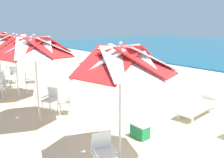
{
  "coord_description": "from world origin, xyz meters",
  "views": [
    {
      "loc": [
        3.35,
        -5.76,
        3.06
      ],
      "look_at": [
        -3.72,
        -0.1,
        1.0
      ],
      "focal_mm": 38.77,
      "sensor_mm": 36.0,
      "label": 1
    }
  ],
  "objects_px": {
    "beach_umbrella_0": "(120,60)",
    "plastic_chair_8": "(5,72)",
    "beach_umbrella_1": "(34,48)",
    "sun_lounger_1": "(198,106)",
    "plastic_chair_5": "(1,84)",
    "plastic_chair_1": "(51,98)",
    "cooler_box": "(140,131)",
    "beach_umbrella_2": "(14,43)",
    "plastic_chair_2": "(67,100)",
    "plastic_chair_7": "(9,78)",
    "plastic_chair_4": "(29,81)",
    "plastic_chair_0": "(103,150)",
    "plastic_chair_6": "(13,74)"
  },
  "relations": [
    {
      "from": "beach_umbrella_0",
      "to": "plastic_chair_8",
      "type": "bearing_deg",
      "value": 178.46
    },
    {
      "from": "beach_umbrella_1",
      "to": "sun_lounger_1",
      "type": "height_order",
      "value": "beach_umbrella_1"
    },
    {
      "from": "beach_umbrella_0",
      "to": "plastic_chair_5",
      "type": "bearing_deg",
      "value": -175.1
    },
    {
      "from": "plastic_chair_1",
      "to": "cooler_box",
      "type": "height_order",
      "value": "plastic_chair_1"
    },
    {
      "from": "plastic_chair_8",
      "to": "cooler_box",
      "type": "distance_m",
      "value": 9.48
    },
    {
      "from": "beach_umbrella_2",
      "to": "plastic_chair_5",
      "type": "relative_size",
      "value": 3.14
    },
    {
      "from": "plastic_chair_2",
      "to": "plastic_chair_7",
      "type": "distance_m",
      "value": 5.01
    },
    {
      "from": "plastic_chair_4",
      "to": "plastic_chair_7",
      "type": "xyz_separation_m",
      "value": [
        -1.34,
        -0.5,
        0.0
      ]
    },
    {
      "from": "plastic_chair_2",
      "to": "beach_umbrella_2",
      "type": "height_order",
      "value": "beach_umbrella_2"
    },
    {
      "from": "plastic_chair_8",
      "to": "plastic_chair_5",
      "type": "bearing_deg",
      "value": -18.58
    },
    {
      "from": "plastic_chair_2",
      "to": "plastic_chair_5",
      "type": "distance_m",
      "value": 4.06
    },
    {
      "from": "plastic_chair_0",
      "to": "plastic_chair_2",
      "type": "relative_size",
      "value": 1.0
    },
    {
      "from": "plastic_chair_5",
      "to": "plastic_chair_4",
      "type": "bearing_deg",
      "value": 77.73
    },
    {
      "from": "plastic_chair_4",
      "to": "sun_lounger_1",
      "type": "height_order",
      "value": "plastic_chair_4"
    },
    {
      "from": "plastic_chair_2",
      "to": "plastic_chair_7",
      "type": "relative_size",
      "value": 1.0
    },
    {
      "from": "plastic_chair_6",
      "to": "plastic_chair_8",
      "type": "relative_size",
      "value": 1.0
    },
    {
      "from": "beach_umbrella_0",
      "to": "plastic_chair_2",
      "type": "distance_m",
      "value": 3.91
    },
    {
      "from": "beach_umbrella_1",
      "to": "beach_umbrella_2",
      "type": "distance_m",
      "value": 3.17
    },
    {
      "from": "beach_umbrella_0",
      "to": "plastic_chair_0",
      "type": "xyz_separation_m",
      "value": [
        0.08,
        -0.52,
        -1.83
      ]
    },
    {
      "from": "plastic_chair_1",
      "to": "plastic_chair_6",
      "type": "bearing_deg",
      "value": 176.89
    },
    {
      "from": "beach_umbrella_0",
      "to": "sun_lounger_1",
      "type": "bearing_deg",
      "value": 98.04
    },
    {
      "from": "plastic_chair_5",
      "to": "plastic_chair_8",
      "type": "height_order",
      "value": "same"
    },
    {
      "from": "plastic_chair_2",
      "to": "cooler_box",
      "type": "relative_size",
      "value": 1.73
    },
    {
      "from": "plastic_chair_2",
      "to": "plastic_chair_8",
      "type": "bearing_deg",
      "value": -177.85
    },
    {
      "from": "plastic_chair_8",
      "to": "plastic_chair_6",
      "type": "bearing_deg",
      "value": 16.97
    },
    {
      "from": "plastic_chair_4",
      "to": "plastic_chair_5",
      "type": "distance_m",
      "value": 1.18
    },
    {
      "from": "plastic_chair_0",
      "to": "cooler_box",
      "type": "height_order",
      "value": "plastic_chair_0"
    },
    {
      "from": "plastic_chair_0",
      "to": "plastic_chair_7",
      "type": "distance_m",
      "value": 8.5
    },
    {
      "from": "beach_umbrella_0",
      "to": "sun_lounger_1",
      "type": "distance_m",
      "value": 4.55
    },
    {
      "from": "plastic_chair_8",
      "to": "plastic_chair_0",
      "type": "bearing_deg",
      "value": -4.47
    },
    {
      "from": "plastic_chair_2",
      "to": "plastic_chair_8",
      "type": "distance_m",
      "value": 6.57
    },
    {
      "from": "beach_umbrella_0",
      "to": "cooler_box",
      "type": "height_order",
      "value": "beach_umbrella_0"
    },
    {
      "from": "plastic_chair_5",
      "to": "beach_umbrella_2",
      "type": "bearing_deg",
      "value": 26.53
    },
    {
      "from": "beach_umbrella_0",
      "to": "plastic_chair_1",
      "type": "bearing_deg",
      "value": 177.1
    },
    {
      "from": "sun_lounger_1",
      "to": "cooler_box",
      "type": "xyz_separation_m",
      "value": [
        0.01,
        -2.81,
        -0.08
      ]
    },
    {
      "from": "plastic_chair_0",
      "to": "plastic_chair_8",
      "type": "distance_m",
      "value": 10.09
    },
    {
      "from": "beach_umbrella_0",
      "to": "plastic_chair_2",
      "type": "height_order",
      "value": "beach_umbrella_0"
    },
    {
      "from": "plastic_chair_0",
      "to": "cooler_box",
      "type": "distance_m",
      "value": 1.87
    },
    {
      "from": "plastic_chair_0",
      "to": "beach_umbrella_1",
      "type": "distance_m",
      "value": 3.83
    },
    {
      "from": "plastic_chair_1",
      "to": "plastic_chair_6",
      "type": "xyz_separation_m",
      "value": [
        -5.25,
        0.29,
        0.0
      ]
    },
    {
      "from": "plastic_chair_2",
      "to": "plastic_chair_5",
      "type": "height_order",
      "value": "same"
    },
    {
      "from": "beach_umbrella_0",
      "to": "beach_umbrella_1",
      "type": "xyz_separation_m",
      "value": [
        -3.26,
        -0.55,
        0.06
      ]
    },
    {
      "from": "plastic_chair_1",
      "to": "plastic_chair_8",
      "type": "bearing_deg",
      "value": 179.37
    },
    {
      "from": "plastic_chair_8",
      "to": "cooler_box",
      "type": "height_order",
      "value": "plastic_chair_8"
    },
    {
      "from": "plastic_chair_4",
      "to": "plastic_chair_7",
      "type": "bearing_deg",
      "value": -159.61
    },
    {
      "from": "plastic_chair_0",
      "to": "plastic_chair_5",
      "type": "height_order",
      "value": "same"
    },
    {
      "from": "plastic_chair_0",
      "to": "beach_umbrella_1",
      "type": "relative_size",
      "value": 0.31
    },
    {
      "from": "plastic_chair_4",
      "to": "cooler_box",
      "type": "bearing_deg",
      "value": 5.99
    },
    {
      "from": "plastic_chair_1",
      "to": "beach_umbrella_2",
      "type": "distance_m",
      "value": 3.05
    },
    {
      "from": "plastic_chair_8",
      "to": "sun_lounger_1",
      "type": "height_order",
      "value": "plastic_chair_8"
    }
  ]
}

